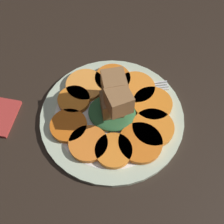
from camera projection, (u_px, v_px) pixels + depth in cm
name	position (u px, v px, depth cm)	size (l,w,h in cm)	color
table_slab	(112.00, 120.00, 59.84)	(120.00, 120.00, 2.00)	black
plate	(112.00, 116.00, 58.54)	(29.80, 29.80, 1.05)	beige
carrot_slice_0	(113.00, 79.00, 62.21)	(7.90, 7.90, 1.12)	orange
carrot_slice_1	(85.00, 85.00, 61.30)	(8.38, 8.38, 1.12)	#F99539
carrot_slice_2	(74.00, 100.00, 59.27)	(6.81, 6.81, 1.12)	orange
carrot_slice_3	(69.00, 126.00, 56.03)	(7.41, 7.41, 1.12)	#D76115
carrot_slice_4	(88.00, 144.00, 53.99)	(7.60, 7.60, 1.12)	orange
carrot_slice_5	(114.00, 151.00, 53.23)	(7.16, 7.16, 1.12)	orange
carrot_slice_6	(140.00, 143.00, 54.07)	(8.57, 8.57, 1.12)	orange
carrot_slice_7	(153.00, 128.00, 55.81)	(8.38, 8.38, 1.12)	orange
carrot_slice_8	(152.00, 104.00, 58.75)	(8.24, 8.24, 1.12)	orange
carrot_slice_9	(136.00, 88.00, 60.93)	(8.31, 8.31, 1.12)	orange
center_pile	(114.00, 101.00, 54.56)	(9.77, 9.81, 10.32)	#2D6033
fork	(126.00, 90.00, 61.03)	(19.23, 8.31, 0.40)	silver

